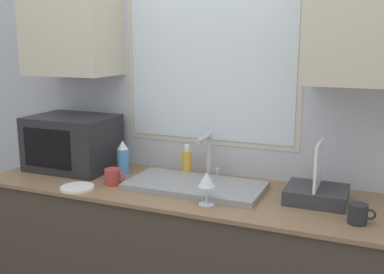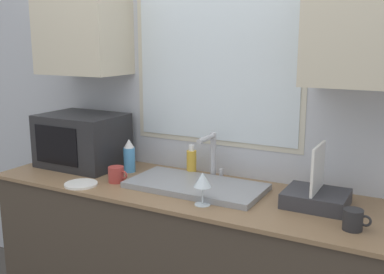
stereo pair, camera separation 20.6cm
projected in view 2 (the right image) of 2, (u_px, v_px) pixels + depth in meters
name	position (u px, v px, depth m)	size (l,w,h in m)	color
countertop	(189.00, 268.00, 2.42)	(2.20, 0.64, 0.90)	#42382D
wall_back	(215.00, 91.00, 2.48)	(6.00, 0.38, 2.60)	silver
sink_basin	(196.00, 186.00, 2.31)	(0.70, 0.35, 0.03)	gray
faucet	(212.00, 152.00, 2.43)	(0.08, 0.19, 0.26)	#B7B7BC
microwave	(82.00, 140.00, 2.71)	(0.49, 0.37, 0.32)	#232326
dish_rack	(316.00, 195.00, 2.06)	(0.28, 0.24, 0.29)	#333338
spray_bottle	(129.00, 156.00, 2.60)	(0.07, 0.07, 0.19)	#4C99D8
soap_bottle	(191.00, 162.00, 2.52)	(0.06, 0.06, 0.18)	gold
mug_near_sink	(116.00, 174.00, 2.41)	(0.12, 0.08, 0.08)	#A53833
wine_glass	(203.00, 181.00, 2.06)	(0.08, 0.08, 0.16)	silver
mug_by_rack	(353.00, 220.00, 1.80)	(0.11, 0.08, 0.09)	#262628
small_plate	(81.00, 184.00, 2.37)	(0.17, 0.17, 0.01)	white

